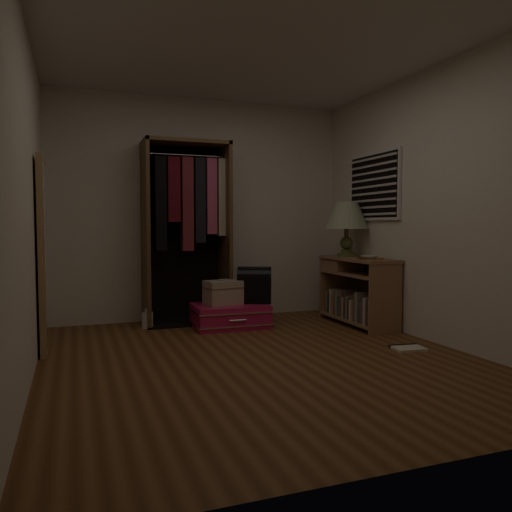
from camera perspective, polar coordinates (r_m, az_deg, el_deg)
name	(u,v)px	position (r m, az deg, el deg)	size (l,w,h in m)	color
ground	(261,359)	(4.24, 0.63, -11.68)	(4.00, 4.00, 0.00)	brown
room_walls	(268,178)	(4.18, 1.41, 8.85)	(3.52, 4.02, 2.60)	silver
console_bookshelf	(356,289)	(5.75, 11.36, -3.75)	(0.42, 1.12, 0.75)	#936747
open_wardrobe	(188,217)	(5.73, -7.80, 4.47)	(0.95, 0.50, 2.05)	brown
floor_mirror	(44,255)	(4.84, -23.08, 0.13)	(0.06, 0.80, 1.70)	#AB8353
pink_suitcase	(230,316)	(5.51, -2.98, -6.82)	(0.83, 0.61, 0.25)	#BE174C
train_case	(223,292)	(5.48, -3.80, -4.16)	(0.43, 0.33, 0.28)	tan
black_bag	(254,284)	(5.58, -0.18, -3.23)	(0.44, 0.37, 0.41)	black
table_lamp	(347,217)	(5.91, 10.33, 4.42)	(0.65, 0.65, 0.63)	#4C582A
brass_tray	(371,259)	(5.48, 12.98, -0.28)	(0.35, 0.35, 0.02)	#A3733E
ceramic_bowl	(369,258)	(5.42, 12.77, -0.19)	(0.17, 0.17, 0.04)	#ABCEAC
white_jug	(147,320)	(5.57, -12.30, -7.15)	(0.16, 0.16, 0.21)	white
floor_book	(407,348)	(4.76, 16.90, -10.01)	(0.30, 0.25, 0.03)	#EFE4C8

